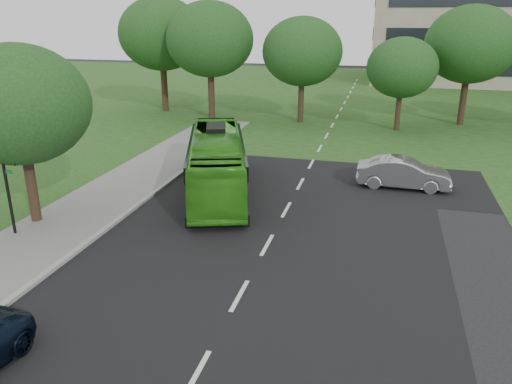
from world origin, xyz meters
TOP-DOWN VIEW (x-y plane):
  - ground at (0.00, 0.00)m, footprint 160.00×160.00m
  - street_surfaces at (-0.38, 22.75)m, footprint 120.00×120.00m
  - tree_park_a at (-10.93, 26.62)m, footprint 7.56×7.56m
  - tree_park_b at (-2.87, 26.83)m, footprint 6.70×6.70m
  - tree_park_c at (5.22, 25.45)m, footprint 5.48×5.48m
  - tree_park_d at (10.48, 29.09)m, footprint 7.31×7.31m
  - tree_park_f at (-16.50, 28.90)m, footprint 7.87×7.87m
  - tree_side_near at (-10.55, 1.69)m, footprint 5.88×5.88m
  - bus at (-4.08, 7.82)m, footprint 5.99×11.29m
  - sedan at (5.43, 10.86)m, footprint 4.92×1.78m
  - traffic_light at (-10.36, 0.23)m, footprint 0.71×0.19m

SIDE VIEW (x-z plane):
  - ground at x=0.00m, z-range 0.00..0.00m
  - street_surfaces at x=-0.38m, z-range -0.05..0.10m
  - sedan at x=5.43m, z-range 0.00..1.61m
  - bus at x=-4.08m, z-range 0.00..3.08m
  - traffic_light at x=-10.36m, z-range 0.39..4.84m
  - tree_park_c at x=5.22m, z-range 1.30..8.58m
  - tree_side_near at x=-10.55m, z-range 1.39..9.20m
  - tree_park_b at x=-2.87m, z-range 1.53..10.31m
  - tree_park_d at x=10.48m, z-range 1.71..11.38m
  - tree_park_a at x=-10.93m, z-range 1.79..11.84m
  - tree_park_f at x=-16.50m, z-range 1.89..12.39m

